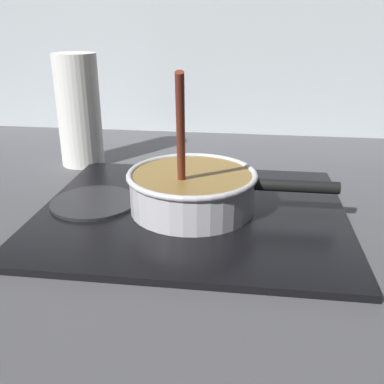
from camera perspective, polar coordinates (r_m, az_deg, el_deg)
name	(u,v)px	position (r m, az deg, el deg)	size (l,w,h in m)	color
ground	(131,269)	(0.71, -7.91, -9.78)	(2.40, 1.60, 0.04)	#4C4C51
backsplash_wall	(194,40)	(1.38, 0.30, 18.94)	(2.40, 0.02, 0.55)	silver
hob_plate	(192,212)	(0.83, 0.00, -2.57)	(0.56, 0.48, 0.01)	black
burner_ring	(192,207)	(0.82, 0.00, -1.94)	(0.21, 0.21, 0.01)	#592D0C
spare_burner	(94,202)	(0.87, -12.53, -1.29)	(0.16, 0.16, 0.01)	#262628
cooking_pan	(193,189)	(0.81, 0.12, 0.35)	(0.38, 0.24, 0.26)	silver
paper_towel_roll	(79,111)	(1.11, -14.36, 10.12)	(0.10, 0.10, 0.27)	white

